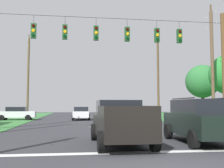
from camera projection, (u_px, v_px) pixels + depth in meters
The scene contains 15 objects.
stop_bar_stripe at pixel (138, 152), 9.99m from camera, with size 13.14×0.45×0.01m, color white.
lane_dash_0 at pixel (115, 135), 15.92m from camera, with size 0.15×2.50×0.01m, color white.
lane_dash_1 at pixel (104, 127), 21.93m from camera, with size 0.15×2.50×0.01m, color white.
lane_dash_2 at pixel (95, 120), 31.25m from camera, with size 0.15×2.50×0.01m, color white.
lane_dash_3 at pixel (91, 117), 39.36m from camera, with size 0.15×2.50×0.01m, color white.
overhead_signal_span at pixel (113, 60), 17.86m from camera, with size 15.82×0.31×8.14m.
pickup_truck at pixel (120, 122), 11.98m from camera, with size 2.30×5.41×1.95m.
suv_black at pixel (200, 120), 12.52m from camera, with size 2.34×4.86×2.05m.
distant_car_crossing_white at pixel (81, 113), 32.07m from camera, with size 2.19×4.38×1.52m.
distant_car_oncoming at pixel (16, 113), 31.41m from camera, with size 4.35×2.11×1.52m.
distant_car_far_parked at pixel (130, 114), 28.27m from camera, with size 2.35×4.46×1.52m.
utility_pole_mid_right at pixel (212, 64), 22.62m from camera, with size 0.27×1.77×10.18m.
utility_pole_far_right at pixel (158, 76), 37.46m from camera, with size 0.30×1.92×11.56m.
utility_pole_far_left at pixel (28, 76), 35.95m from camera, with size 0.27×1.66×11.12m.
tree_roadside_far_right at pixel (202, 82), 30.80m from camera, with size 3.78×3.78×6.26m.
Camera 1 is at (-2.33, -7.33, 1.73)m, focal length 43.83 mm.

